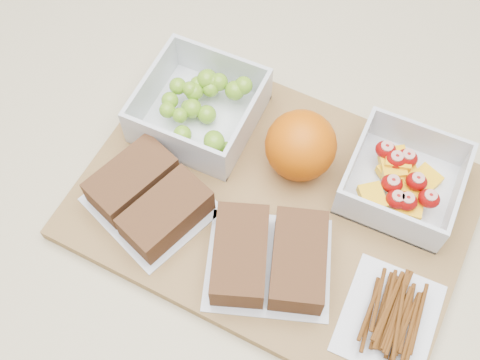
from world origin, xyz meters
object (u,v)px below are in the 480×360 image
at_px(grape_container, 202,107).
at_px(orange, 301,145).
at_px(fruit_container, 402,181).
at_px(pretzel_bag, 391,315).
at_px(cutting_board, 274,204).
at_px(sandwich_bag_left, 149,197).
at_px(sandwich_bag_center, 269,258).

height_order(grape_container, orange, orange).
bearing_deg(fruit_container, grape_container, -178.87).
height_order(fruit_container, pretzel_bag, fruit_container).
relative_size(fruit_container, orange, 1.50).
xyz_separation_m(cutting_board, sandwich_bag_left, (-0.12, -0.06, 0.03)).
bearing_deg(cutting_board, sandwich_bag_center, -68.89).
relative_size(grape_container, orange, 1.64).
height_order(sandwich_bag_left, sandwich_bag_center, sandwich_bag_center).
height_order(cutting_board, pretzel_bag, pretzel_bag).
bearing_deg(sandwich_bag_center, pretzel_bag, -0.83).
xyz_separation_m(fruit_container, pretzel_bag, (0.04, -0.15, -0.01)).
bearing_deg(sandwich_bag_center, grape_container, 136.53).
relative_size(grape_container, sandwich_bag_center, 0.81).
bearing_deg(sandwich_bag_center, sandwich_bag_left, 175.97).
xyz_separation_m(grape_container, orange, (0.13, -0.01, 0.02)).
bearing_deg(fruit_container, sandwich_bag_center, -124.09).
bearing_deg(sandwich_bag_left, orange, 42.38).
bearing_deg(orange, pretzel_bag, -40.53).
distance_m(cutting_board, pretzel_bag, 0.18).
relative_size(cutting_board, orange, 5.28).
distance_m(sandwich_bag_center, pretzel_bag, 0.13).
distance_m(sandwich_bag_left, sandwich_bag_center, 0.15).
bearing_deg(grape_container, sandwich_bag_center, -43.47).
relative_size(cutting_board, fruit_container, 3.52).
height_order(cutting_board, fruit_container, fruit_container).
height_order(sandwich_bag_left, pretzel_bag, sandwich_bag_left).
bearing_deg(cutting_board, orange, 85.89).
xyz_separation_m(grape_container, pretzel_bag, (0.28, -0.14, -0.01)).
distance_m(grape_container, sandwich_bag_center, 0.20).
bearing_deg(pretzel_bag, grape_container, 153.28).
distance_m(cutting_board, sandwich_bag_left, 0.14).
xyz_separation_m(grape_container, fruit_container, (0.24, 0.00, -0.00)).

